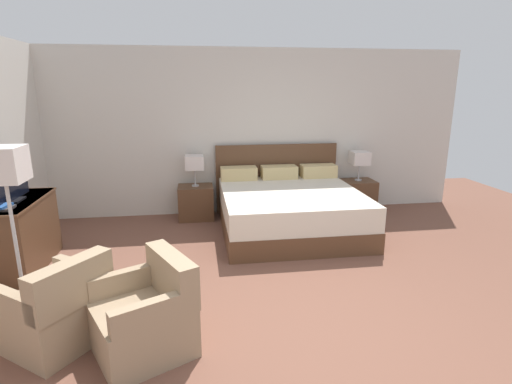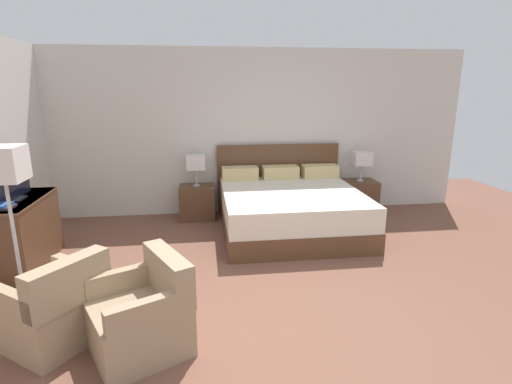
{
  "view_description": "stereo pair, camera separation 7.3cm",
  "coord_description": "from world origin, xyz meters",
  "px_view_note": "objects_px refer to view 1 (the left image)",
  "views": [
    {
      "loc": [
        -0.75,
        -2.85,
        2.03
      ],
      "look_at": [
        -0.03,
        1.97,
        0.75
      ],
      "focal_mm": 28.0,
      "sensor_mm": 36.0,
      "label": 1
    },
    {
      "loc": [
        -0.68,
        -2.86,
        2.03
      ],
      "look_at": [
        -0.03,
        1.97,
        0.75
      ],
      "focal_mm": 28.0,
      "sensor_mm": 36.0,
      "label": 2
    }
  ],
  "objects_px": {
    "book_red_cover": "(0,208)",
    "table_lamp_left": "(194,163)",
    "nightstand_left": "(196,202)",
    "floor_lamp": "(5,176)",
    "nightstand_right": "(357,196)",
    "table_lamp_right": "(360,158)",
    "tv": "(10,179)",
    "bed": "(289,208)",
    "dresser": "(20,234)",
    "armchair_by_window": "(57,311)",
    "armchair_companion": "(147,317)"
  },
  "relations": [
    {
      "from": "bed",
      "to": "floor_lamp",
      "type": "height_order",
      "value": "floor_lamp"
    },
    {
      "from": "dresser",
      "to": "armchair_companion",
      "type": "distance_m",
      "value": 2.36
    },
    {
      "from": "bed",
      "to": "armchair_companion",
      "type": "distance_m",
      "value": 3.08
    },
    {
      "from": "table_lamp_left",
      "to": "table_lamp_right",
      "type": "xyz_separation_m",
      "value": [
        2.69,
        0.0,
        0.0
      ]
    },
    {
      "from": "table_lamp_left",
      "to": "tv",
      "type": "bearing_deg",
      "value": -141.66
    },
    {
      "from": "table_lamp_left",
      "to": "bed",
      "type": "bearing_deg",
      "value": -28.66
    },
    {
      "from": "bed",
      "to": "tv",
      "type": "xyz_separation_m",
      "value": [
        -3.32,
        -0.83,
        0.73
      ]
    },
    {
      "from": "nightstand_left",
      "to": "floor_lamp",
      "type": "relative_size",
      "value": 0.35
    },
    {
      "from": "bed",
      "to": "dresser",
      "type": "xyz_separation_m",
      "value": [
        -3.33,
        -0.8,
        0.09
      ]
    },
    {
      "from": "book_red_cover",
      "to": "nightstand_left",
      "type": "bearing_deg",
      "value": 43.72
    },
    {
      "from": "dresser",
      "to": "armchair_by_window",
      "type": "distance_m",
      "value": 1.78
    },
    {
      "from": "nightstand_left",
      "to": "floor_lamp",
      "type": "height_order",
      "value": "floor_lamp"
    },
    {
      "from": "book_red_cover",
      "to": "armchair_by_window",
      "type": "xyz_separation_m",
      "value": [
        0.86,
        -1.2,
        -0.54
      ]
    },
    {
      "from": "table_lamp_right",
      "to": "armchair_companion",
      "type": "xyz_separation_m",
      "value": [
        -3.08,
        -3.28,
        -0.62
      ]
    },
    {
      "from": "table_lamp_left",
      "to": "dresser",
      "type": "relative_size",
      "value": 0.42
    },
    {
      "from": "table_lamp_left",
      "to": "armchair_by_window",
      "type": "height_order",
      "value": "table_lamp_left"
    },
    {
      "from": "table_lamp_left",
      "to": "table_lamp_right",
      "type": "relative_size",
      "value": 1.0
    },
    {
      "from": "book_red_cover",
      "to": "armchair_companion",
      "type": "height_order",
      "value": "book_red_cover"
    },
    {
      "from": "tv",
      "to": "armchair_by_window",
      "type": "bearing_deg",
      "value": -60.48
    },
    {
      "from": "book_red_cover",
      "to": "armchair_companion",
      "type": "bearing_deg",
      "value": -41.28
    },
    {
      "from": "table_lamp_left",
      "to": "book_red_cover",
      "type": "bearing_deg",
      "value": -136.26
    },
    {
      "from": "tv",
      "to": "book_red_cover",
      "type": "distance_m",
      "value": 0.4
    },
    {
      "from": "nightstand_right",
      "to": "table_lamp_right",
      "type": "bearing_deg",
      "value": 90.0
    },
    {
      "from": "book_red_cover",
      "to": "table_lamp_left",
      "type": "bearing_deg",
      "value": 43.74
    },
    {
      "from": "nightstand_right",
      "to": "armchair_companion",
      "type": "distance_m",
      "value": 4.5
    },
    {
      "from": "bed",
      "to": "tv",
      "type": "bearing_deg",
      "value": -165.95
    },
    {
      "from": "nightstand_right",
      "to": "armchair_companion",
      "type": "xyz_separation_m",
      "value": [
        -3.08,
        -3.28,
        0.02
      ]
    },
    {
      "from": "table_lamp_left",
      "to": "table_lamp_right",
      "type": "distance_m",
      "value": 2.69
    },
    {
      "from": "nightstand_left",
      "to": "armchair_by_window",
      "type": "xyz_separation_m",
      "value": [
        -1.12,
        -3.09,
        0.02
      ]
    },
    {
      "from": "armchair_companion",
      "to": "table_lamp_left",
      "type": "bearing_deg",
      "value": 83.17
    },
    {
      "from": "table_lamp_right",
      "to": "armchair_companion",
      "type": "bearing_deg",
      "value": -133.21
    },
    {
      "from": "nightstand_right",
      "to": "tv",
      "type": "distance_m",
      "value": 4.99
    },
    {
      "from": "book_red_cover",
      "to": "floor_lamp",
      "type": "height_order",
      "value": "floor_lamp"
    },
    {
      "from": "table_lamp_left",
      "to": "tv",
      "type": "xyz_separation_m",
      "value": [
        -1.98,
        -1.57,
        0.16
      ]
    },
    {
      "from": "book_red_cover",
      "to": "armchair_by_window",
      "type": "bearing_deg",
      "value": -54.45
    },
    {
      "from": "table_lamp_left",
      "to": "floor_lamp",
      "type": "distance_m",
      "value": 3.03
    },
    {
      "from": "book_red_cover",
      "to": "bed",
      "type": "bearing_deg",
      "value": 19.2
    },
    {
      "from": "bed",
      "to": "tv",
      "type": "height_order",
      "value": "tv"
    },
    {
      "from": "bed",
      "to": "dresser",
      "type": "height_order",
      "value": "bed"
    },
    {
      "from": "nightstand_right",
      "to": "dresser",
      "type": "distance_m",
      "value": 4.92
    },
    {
      "from": "nightstand_right",
      "to": "book_red_cover",
      "type": "xyz_separation_m",
      "value": [
        -4.66,
        -1.89,
        0.56
      ]
    },
    {
      "from": "nightstand_left",
      "to": "tv",
      "type": "height_order",
      "value": "tv"
    },
    {
      "from": "table_lamp_right",
      "to": "tv",
      "type": "xyz_separation_m",
      "value": [
        -4.67,
        -1.57,
        0.16
      ]
    },
    {
      "from": "nightstand_left",
      "to": "floor_lamp",
      "type": "distance_m",
      "value": 3.18
    },
    {
      "from": "nightstand_left",
      "to": "table_lamp_right",
      "type": "distance_m",
      "value": 2.76
    },
    {
      "from": "nightstand_right",
      "to": "floor_lamp",
      "type": "relative_size",
      "value": 0.35
    },
    {
      "from": "bed",
      "to": "book_red_cover",
      "type": "bearing_deg",
      "value": -160.8
    },
    {
      "from": "tv",
      "to": "book_red_cover",
      "type": "relative_size",
      "value": 3.4
    },
    {
      "from": "armchair_companion",
      "to": "bed",
      "type": "bearing_deg",
      "value": 55.69
    },
    {
      "from": "nightstand_right",
      "to": "tv",
      "type": "relative_size",
      "value": 0.69
    }
  ]
}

